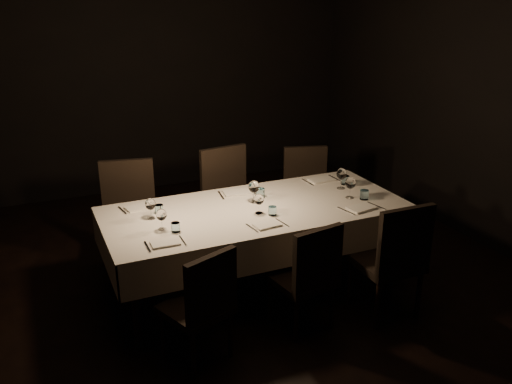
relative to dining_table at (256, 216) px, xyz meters
name	(u,v)px	position (x,y,z in m)	size (l,w,h in m)	color
room	(256,121)	(0.00, 0.00, 0.81)	(5.01, 6.01, 3.01)	black
dining_table	(256,216)	(0.00, 0.00, 0.00)	(2.52, 1.12, 0.76)	black
chair_near_left	(203,302)	(-0.74, -0.78, -0.20)	(0.54, 0.54, 0.86)	black
place_setting_near_left	(166,226)	(-0.82, -0.22, 0.14)	(0.30, 0.39, 0.17)	silver
chair_near_center	(309,273)	(0.10, -0.73, -0.20)	(0.48, 0.48, 0.88)	black
place_setting_near_center	(265,210)	(-0.02, -0.22, 0.14)	(0.31, 0.39, 0.17)	silver
chair_near_right	(394,256)	(0.79, -0.83, -0.15)	(0.48, 0.48, 0.98)	black
place_setting_near_right	(357,193)	(0.85, -0.22, 0.15)	(0.36, 0.41, 0.19)	silver
chair_far_left	(129,212)	(-0.90, 0.86, -0.13)	(0.58, 0.58, 1.01)	black
place_setting_far_left	(149,206)	(-0.85, 0.22, 0.14)	(0.32, 0.40, 0.17)	silver
chair_far_center	(230,196)	(0.09, 0.84, -0.13)	(0.55, 0.55, 1.03)	black
place_setting_far_center	(250,190)	(0.04, 0.22, 0.15)	(0.36, 0.41, 0.19)	silver
chair_far_right	(307,189)	(0.94, 0.82, -0.16)	(0.56, 0.56, 0.95)	black
place_setting_far_right	(336,177)	(0.91, 0.22, 0.15)	(0.35, 0.41, 0.19)	silver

